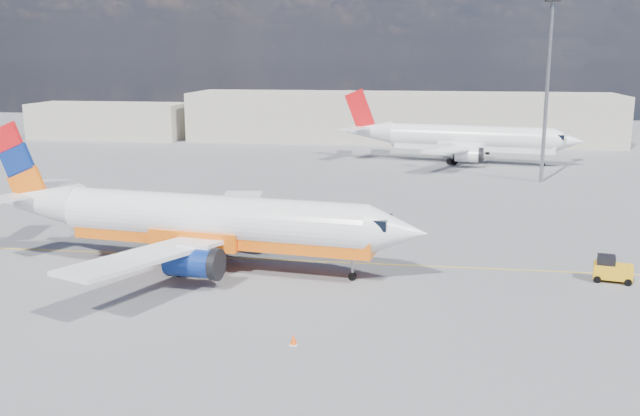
# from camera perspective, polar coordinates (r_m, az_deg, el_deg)

# --- Properties ---
(ground) EXTENTS (240.00, 240.00, 0.00)m
(ground) POSITION_cam_1_polar(r_m,az_deg,el_deg) (48.03, -2.96, -5.21)
(ground) COLOR slate
(ground) RESTS_ON ground
(taxi_line) EXTENTS (70.00, 0.15, 0.01)m
(taxi_line) POSITION_cam_1_polar(r_m,az_deg,el_deg) (50.85, -2.30, -4.20)
(taxi_line) COLOR yellow
(taxi_line) RESTS_ON ground
(terminal_main) EXTENTS (70.00, 14.00, 8.00)m
(terminal_main) POSITION_cam_1_polar(r_m,az_deg,el_deg) (120.42, 6.45, 7.23)
(terminal_main) COLOR #B4AD9B
(terminal_main) RESTS_ON ground
(terminal_annex) EXTENTS (26.00, 10.00, 6.00)m
(terminal_annex) POSITION_cam_1_polar(r_m,az_deg,el_deg) (129.33, -16.50, 6.71)
(terminal_annex) COLOR #B4AD9B
(terminal_annex) RESTS_ON ground
(main_jet) EXTENTS (32.20, 25.18, 9.74)m
(main_jet) POSITION_cam_1_polar(r_m,az_deg,el_deg) (49.10, -9.51, -1.05)
(main_jet) COLOR white
(main_jet) RESTS_ON ground
(second_jet) EXTENTS (32.00, 24.78, 9.66)m
(second_jet) POSITION_cam_1_polar(r_m,az_deg,el_deg) (97.62, 11.32, 5.45)
(second_jet) COLOR white
(second_jet) RESTS_ON ground
(gse_tug) EXTENTS (2.59, 1.91, 1.69)m
(gse_tug) POSITION_cam_1_polar(r_m,az_deg,el_deg) (49.71, 22.30, -4.57)
(gse_tug) COLOR black
(gse_tug) RESTS_ON ground
(traffic_cone) EXTENTS (0.41, 0.41, 0.57)m
(traffic_cone) POSITION_cam_1_polar(r_m,az_deg,el_deg) (36.56, -2.13, -10.48)
(traffic_cone) COLOR white
(traffic_cone) RESTS_ON ground
(floodlight_mast) EXTENTS (1.49, 1.49, 20.42)m
(floodlight_mast) POSITION_cam_1_polar(r_m,az_deg,el_deg) (84.12, 17.78, 10.21)
(floodlight_mast) COLOR gray
(floodlight_mast) RESTS_ON ground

